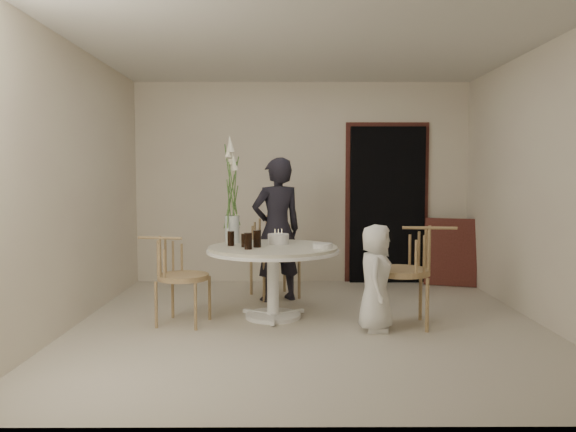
{
  "coord_description": "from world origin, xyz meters",
  "views": [
    {
      "loc": [
        -0.23,
        -5.36,
        1.43
      ],
      "look_at": [
        -0.2,
        0.3,
        1.03
      ],
      "focal_mm": 35.0,
      "sensor_mm": 36.0,
      "label": 1
    }
  ],
  "objects_px": {
    "chair_far": "(271,244)",
    "boy": "(376,278)",
    "chair_right": "(415,261)",
    "girl": "(277,229)",
    "birthday_cake": "(278,239)",
    "chair_left": "(171,267)",
    "flower_vase": "(232,198)",
    "table": "(273,258)"
  },
  "relations": [
    {
      "from": "table",
      "to": "girl",
      "type": "distance_m",
      "value": 0.84
    },
    {
      "from": "chair_right",
      "to": "boy",
      "type": "xyz_separation_m",
      "value": [
        -0.4,
        -0.17,
        -0.13
      ]
    },
    {
      "from": "table",
      "to": "chair_left",
      "type": "distance_m",
      "value": 1.01
    },
    {
      "from": "chair_right",
      "to": "girl",
      "type": "height_order",
      "value": "girl"
    },
    {
      "from": "chair_far",
      "to": "girl",
      "type": "xyz_separation_m",
      "value": [
        0.08,
        -0.32,
        0.2
      ]
    },
    {
      "from": "chair_far",
      "to": "chair_right",
      "type": "relative_size",
      "value": 0.99
    },
    {
      "from": "boy",
      "to": "chair_left",
      "type": "bearing_deg",
      "value": 93.82
    },
    {
      "from": "table",
      "to": "chair_right",
      "type": "height_order",
      "value": "chair_right"
    },
    {
      "from": "table",
      "to": "birthday_cake",
      "type": "xyz_separation_m",
      "value": [
        0.05,
        0.2,
        0.17
      ]
    },
    {
      "from": "table",
      "to": "boy",
      "type": "bearing_deg",
      "value": -26.52
    },
    {
      "from": "boy",
      "to": "birthday_cake",
      "type": "distance_m",
      "value": 1.17
    },
    {
      "from": "chair_left",
      "to": "birthday_cake",
      "type": "xyz_separation_m",
      "value": [
        1.04,
        0.41,
        0.23
      ]
    },
    {
      "from": "chair_right",
      "to": "chair_far",
      "type": "bearing_deg",
      "value": -129.7
    },
    {
      "from": "boy",
      "to": "flower_vase",
      "type": "height_order",
      "value": "flower_vase"
    },
    {
      "from": "table",
      "to": "chair_far",
      "type": "distance_m",
      "value": 1.14
    },
    {
      "from": "chair_left",
      "to": "girl",
      "type": "relative_size",
      "value": 0.52
    },
    {
      "from": "chair_far",
      "to": "boy",
      "type": "relative_size",
      "value": 0.96
    },
    {
      "from": "table",
      "to": "girl",
      "type": "bearing_deg",
      "value": 88.16
    },
    {
      "from": "girl",
      "to": "birthday_cake",
      "type": "xyz_separation_m",
      "value": [
        0.03,
        -0.61,
        -0.04
      ]
    },
    {
      "from": "flower_vase",
      "to": "chair_left",
      "type": "bearing_deg",
      "value": -135.42
    },
    {
      "from": "chair_right",
      "to": "boy",
      "type": "height_order",
      "value": "boy"
    },
    {
      "from": "chair_right",
      "to": "flower_vase",
      "type": "xyz_separation_m",
      "value": [
        -1.81,
        0.64,
        0.58
      ]
    },
    {
      "from": "chair_left",
      "to": "chair_far",
      "type": "bearing_deg",
      "value": -23.13
    },
    {
      "from": "girl",
      "to": "flower_vase",
      "type": "xyz_separation_m",
      "value": [
        -0.47,
        -0.49,
        0.38
      ]
    },
    {
      "from": "chair_far",
      "to": "chair_right",
      "type": "xyz_separation_m",
      "value": [
        1.42,
        -1.44,
        0.01
      ]
    },
    {
      "from": "girl",
      "to": "birthday_cake",
      "type": "bearing_deg",
      "value": 68.69
    },
    {
      "from": "boy",
      "to": "birthday_cake",
      "type": "relative_size",
      "value": 4.5
    },
    {
      "from": "girl",
      "to": "chair_left",
      "type": "bearing_deg",
      "value": 21.69
    },
    {
      "from": "chair_left",
      "to": "birthday_cake",
      "type": "bearing_deg",
      "value": -56.92
    },
    {
      "from": "chair_far",
      "to": "boy",
      "type": "distance_m",
      "value": 1.91
    },
    {
      "from": "chair_far",
      "to": "flower_vase",
      "type": "distance_m",
      "value": 1.07
    },
    {
      "from": "chair_far",
      "to": "birthday_cake",
      "type": "xyz_separation_m",
      "value": [
        0.11,
        -0.93,
        0.16
      ]
    },
    {
      "from": "birthday_cake",
      "to": "flower_vase",
      "type": "xyz_separation_m",
      "value": [
        -0.49,
        0.13,
        0.42
      ]
    },
    {
      "from": "birthday_cake",
      "to": "flower_vase",
      "type": "height_order",
      "value": "flower_vase"
    },
    {
      "from": "table",
      "to": "birthday_cake",
      "type": "distance_m",
      "value": 0.27
    },
    {
      "from": "girl",
      "to": "chair_right",
      "type": "bearing_deg",
      "value": 116.3
    },
    {
      "from": "chair_left",
      "to": "birthday_cake",
      "type": "relative_size",
      "value": 3.87
    },
    {
      "from": "table",
      "to": "flower_vase",
      "type": "relative_size",
      "value": 1.17
    },
    {
      "from": "chair_right",
      "to": "girl",
      "type": "distance_m",
      "value": 1.76
    },
    {
      "from": "flower_vase",
      "to": "table",
      "type": "bearing_deg",
      "value": -36.53
    },
    {
      "from": "chair_far",
      "to": "boy",
      "type": "bearing_deg",
      "value": -80.79
    },
    {
      "from": "chair_right",
      "to": "birthday_cake",
      "type": "bearing_deg",
      "value": -105.45
    }
  ]
}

